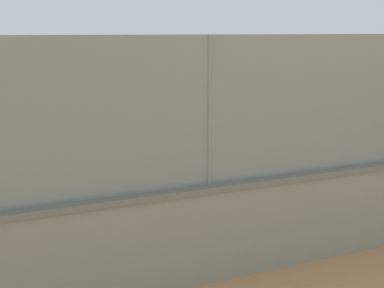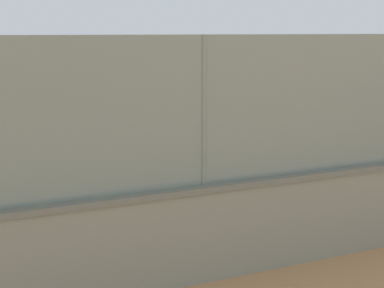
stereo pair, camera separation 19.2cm
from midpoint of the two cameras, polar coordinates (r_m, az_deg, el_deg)
ground_plane at (r=19.38m, az=-3.94°, el=1.37°), size 260.00×260.00×0.00m
perimeter_wall at (r=8.54m, az=11.33°, el=-7.06°), size 28.69×0.49×1.33m
fence_panel_on_wall at (r=8.18m, az=11.77°, el=3.87°), size 28.18×0.16×1.95m
player_crossing_court at (r=18.72m, az=-13.15°, el=3.71°), size 1.12×0.82×1.62m
player_foreground_swinging at (r=11.02m, az=-10.90°, el=-1.60°), size 0.83×1.09×1.54m
player_near_wall_returning at (r=12.58m, az=18.33°, el=-0.60°), size 0.69×0.86×1.48m
sports_ball at (r=18.05m, az=-8.75°, el=4.15°), size 0.24×0.24×0.24m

